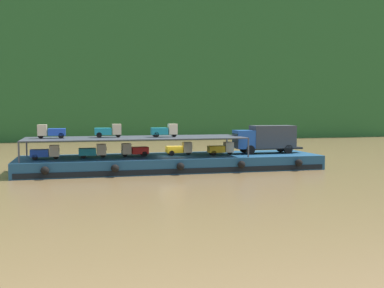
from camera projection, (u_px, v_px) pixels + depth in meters
ground_plane at (172, 170)px, 49.19m from camera, size 400.00×400.00×0.00m
hillside_far_bank at (117, 57)px, 110.44m from camera, size 143.65×35.16×33.74m
cargo_barge at (172, 163)px, 49.10m from camera, size 31.54×8.51×1.50m
covered_lorry at (266, 138)px, 51.76m from camera, size 7.88×2.38×3.10m
cargo_rack at (136, 138)px, 48.02m from camera, size 22.34×7.10×2.00m
mini_truck_lower_stern at (45, 152)px, 45.36m from camera, size 2.75×1.22×1.38m
mini_truck_lower_aft at (93, 151)px, 46.83m from camera, size 2.74×1.20×1.38m
mini_truck_lower_mid at (134, 150)px, 48.12m from camera, size 2.80×1.30×1.38m
mini_truck_lower_fore at (179, 149)px, 49.61m from camera, size 2.75×1.22×1.38m
mini_truck_lower_bow at (221, 148)px, 49.88m from camera, size 2.77×1.24×1.38m
mini_truck_upper_stern at (51, 131)px, 46.28m from camera, size 2.75×1.21×1.38m
mini_truck_upper_mid at (108, 131)px, 47.91m from camera, size 2.76×1.24×1.38m
mini_truck_upper_fore at (165, 130)px, 48.47m from camera, size 2.76×1.24×1.38m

